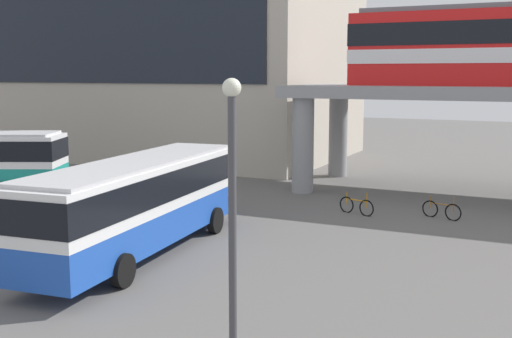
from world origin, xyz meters
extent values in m
plane|color=#605E5B|center=(0.00, 10.00, 0.00)|extent=(120.00, 120.00, 0.00)
cube|color=#B2A899|center=(-12.90, 25.07, 10.08)|extent=(25.27, 15.79, 20.17)
cylinder|color=gray|center=(1.85, 14.23, 2.42)|extent=(1.10, 1.10, 4.85)
cylinder|color=gray|center=(1.85, 20.00, 2.42)|extent=(1.10, 1.10, 4.85)
cube|color=#1E4CB2|center=(0.99, 1.25, 1.05)|extent=(3.54, 11.19, 1.10)
cube|color=silver|center=(0.99, 1.25, 2.35)|extent=(3.54, 11.19, 1.50)
cube|color=black|center=(0.99, 1.25, 2.43)|extent=(3.59, 11.23, 0.96)
cube|color=silver|center=(0.99, 1.25, 3.16)|extent=(3.37, 10.63, 0.12)
cylinder|color=black|center=(-0.59, 4.63, 0.50)|extent=(0.37, 1.02, 1.00)
cylinder|color=black|center=(1.90, 4.87, 0.50)|extent=(0.37, 1.02, 1.00)
cylinder|color=black|center=(0.04, -1.94, 0.50)|extent=(0.37, 1.02, 1.00)
cylinder|color=black|center=(2.53, -1.70, 0.50)|extent=(0.37, 1.02, 1.00)
cylinder|color=black|center=(-10.01, 5.63, 0.50)|extent=(1.03, 0.67, 1.00)
cylinder|color=black|center=(-11.05, 7.91, 0.50)|extent=(1.03, 0.67, 1.00)
torus|color=black|center=(6.34, 10.22, 0.34)|extent=(0.72, 0.30, 0.74)
torus|color=black|center=(5.34, 10.56, 0.34)|extent=(0.72, 0.30, 0.74)
cylinder|color=orange|center=(5.84, 10.39, 0.62)|extent=(1.01, 0.39, 0.05)
cylinder|color=orange|center=(5.34, 10.56, 0.64)|extent=(0.04, 0.04, 0.55)
cylinder|color=orange|center=(6.34, 10.22, 0.69)|extent=(0.04, 0.04, 0.65)
torus|color=black|center=(9.82, 10.93, 0.34)|extent=(0.72, 0.29, 0.74)
torus|color=black|center=(8.82, 11.26, 0.34)|extent=(0.72, 0.29, 0.74)
cylinder|color=#996626|center=(9.32, 11.09, 0.62)|extent=(1.01, 0.38, 0.05)
cylinder|color=#996626|center=(8.82, 11.26, 0.64)|extent=(0.04, 0.04, 0.55)
cylinder|color=#996626|center=(9.82, 10.93, 0.69)|extent=(0.04, 0.04, 0.65)
cylinder|color=maroon|center=(-1.45, 9.07, 0.40)|extent=(0.32, 0.32, 0.80)
cube|color=maroon|center=(-1.45, 9.07, 1.12)|extent=(0.47, 0.46, 0.64)
sphere|color=tan|center=(-1.45, 9.07, 1.55)|extent=(0.22, 0.22, 0.22)
cylinder|color=#3F3F44|center=(7.92, -5.27, 2.82)|extent=(0.16, 0.16, 5.65)
sphere|color=silver|center=(7.92, -5.27, 5.80)|extent=(0.36, 0.36, 0.36)
camera|label=1|loc=(13.38, -15.75, 6.06)|focal=44.33mm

